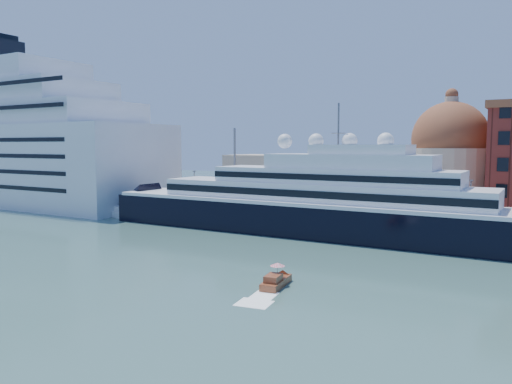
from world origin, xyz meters
The scene contains 9 objects.
ground centered at (0.00, 0.00, 0.00)m, with size 400.00×400.00×0.00m, color #3A655E.
quay centered at (0.00, 34.00, 1.25)m, with size 180.00×10.00×2.50m, color gray.
land centered at (0.00, 75.00, 1.00)m, with size 260.00×72.00×2.00m, color slate.
quay_fence centered at (0.00, 29.50, 3.10)m, with size 180.00×0.10×1.20m, color slate.
superyacht centered at (-0.44, 23.00, 4.88)m, with size 94.66×13.12×28.29m.
service_barge centered at (-45.23, 21.27, 0.78)m, with size 12.44×5.68×2.70m.
water_taxi centered at (14.17, -11.17, 0.69)m, with size 2.90×6.28×2.87m.
church centered at (6.39, 57.72, 10.91)m, with size 66.00×18.00×25.50m.
lamp_posts centered at (-12.67, 32.27, 9.84)m, with size 120.80×2.40×18.00m.
Camera 1 is at (41.35, -62.22, 16.74)m, focal length 35.00 mm.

